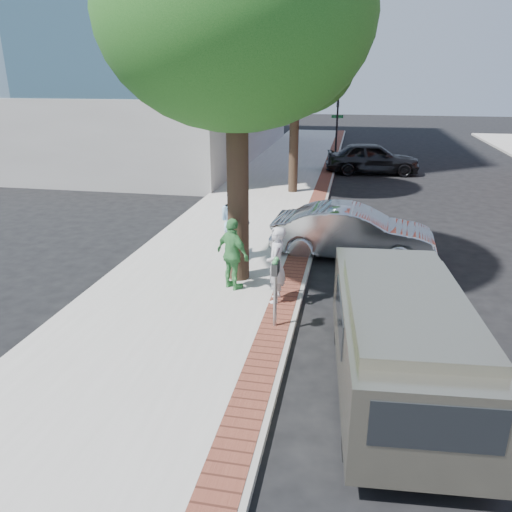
% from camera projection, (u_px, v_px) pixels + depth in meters
% --- Properties ---
extents(ground, '(120.00, 120.00, 0.00)m').
position_uv_depth(ground, '(246.00, 318.00, 10.85)').
color(ground, black).
rests_on(ground, ground).
extents(sidewalk, '(5.00, 60.00, 0.15)m').
position_uv_depth(sidewalk, '(252.00, 215.00, 18.47)').
color(sidewalk, '#9E9991').
rests_on(sidewalk, ground).
extents(brick_strip, '(0.60, 60.00, 0.01)m').
position_uv_depth(brick_strip, '(312.00, 216.00, 18.04)').
color(brick_strip, brown).
rests_on(brick_strip, sidewalk).
extents(curb, '(0.10, 60.00, 0.15)m').
position_uv_depth(curb, '(321.00, 219.00, 18.01)').
color(curb, gray).
rests_on(curb, ground).
extents(office_base, '(18.20, 22.20, 4.00)m').
position_uv_depth(office_base, '(124.00, 123.00, 32.80)').
color(office_base, gray).
rests_on(office_base, ground).
extents(signal_near, '(0.70, 0.15, 3.80)m').
position_uv_depth(signal_near, '(337.00, 123.00, 30.19)').
color(signal_near, black).
rests_on(signal_near, ground).
extents(tree_near, '(6.00, 6.00, 8.51)m').
position_uv_depth(tree_near, '(236.00, 15.00, 10.59)').
color(tree_near, black).
rests_on(tree_near, sidewalk).
extents(tree_far, '(4.80, 4.80, 7.14)m').
position_uv_depth(tree_far, '(296.00, 66.00, 20.18)').
color(tree_far, black).
rests_on(tree_far, sidewalk).
extents(parking_meter, '(0.12, 0.32, 1.47)m').
position_uv_depth(parking_meter, '(275.00, 278.00, 9.85)').
color(parking_meter, gray).
rests_on(parking_meter, sidewalk).
extents(person_gray, '(0.44, 0.65, 1.75)m').
position_uv_depth(person_gray, '(276.00, 265.00, 11.04)').
color(person_gray, '#B8B8BD').
rests_on(person_gray, sidewalk).
extents(person_officer, '(1.25, 1.20, 2.04)m').
position_uv_depth(person_officer, '(235.00, 222.00, 13.75)').
color(person_officer, '#90BDDF').
rests_on(person_officer, sidewalk).
extents(person_green, '(1.08, 0.92, 1.73)m').
position_uv_depth(person_green, '(233.00, 254.00, 11.72)').
color(person_green, '#45994F').
rests_on(person_green, sidewalk).
extents(sedan_silver, '(4.64, 1.84, 1.50)m').
position_uv_depth(sedan_silver, '(353.00, 232.00, 14.22)').
color(sedan_silver, '#B1B4B8').
rests_on(sedan_silver, ground).
extents(bg_car, '(5.01, 2.37, 1.65)m').
position_uv_depth(bg_car, '(372.00, 158.00, 26.38)').
color(bg_car, black).
rests_on(bg_car, ground).
extents(van, '(2.31, 5.18, 1.86)m').
position_uv_depth(van, '(399.00, 334.00, 8.11)').
color(van, gray).
rests_on(van, ground).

